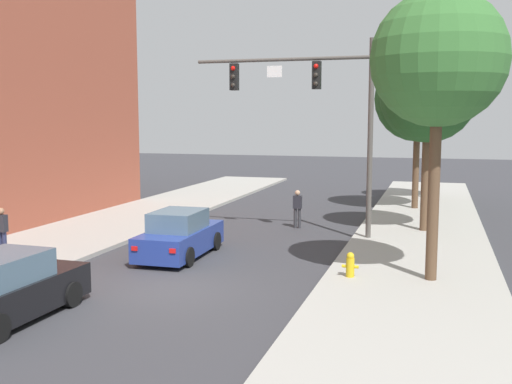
{
  "coord_description": "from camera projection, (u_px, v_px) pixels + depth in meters",
  "views": [
    {
      "loc": [
        7.05,
        -14.74,
        4.66
      ],
      "look_at": [
        0.71,
        6.25,
        2.0
      ],
      "focal_mm": 42.22,
      "sensor_mm": 36.0,
      "label": 1
    }
  ],
  "objects": [
    {
      "name": "street_tree_nearest",
      "position": [
        438.0,
        60.0,
        16.3
      ],
      "size": [
        3.71,
        3.71,
        8.0
      ],
      "color": "brown",
      "rests_on": "sidewalk_right"
    },
    {
      "name": "street_tree_third",
      "position": [
        418.0,
        99.0,
        30.07
      ],
      "size": [
        4.33,
        4.33,
        7.71
      ],
      "color": "brown",
      "rests_on": "sidewalk_right"
    },
    {
      "name": "traffic_signal_mast",
      "position": [
        318.0,
        101.0,
        23.03
      ],
      "size": [
        7.02,
        0.38,
        7.5
      ],
      "color": "#514C47",
      "rests_on": "sidewalk_right"
    },
    {
      "name": "pedestrian_crossing_road",
      "position": [
        297.0,
        207.0,
        25.79
      ],
      "size": [
        0.36,
        0.22,
        1.64
      ],
      "color": "#333338",
      "rests_on": "ground"
    },
    {
      "name": "ground_plane",
      "position": [
        166.0,
        289.0,
        16.59
      ],
      "size": [
        120.0,
        120.0,
        0.0
      ],
      "primitive_type": "plane",
      "color": "#38383D"
    },
    {
      "name": "street_tree_farthest",
      "position": [
        438.0,
        106.0,
        33.67
      ],
      "size": [
        3.56,
        3.56,
        7.07
      ],
      "color": "brown",
      "rests_on": "sidewalk_right"
    },
    {
      "name": "sidewalk_right",
      "position": [
        408.0,
        308.0,
        14.72
      ],
      "size": [
        5.0,
        60.0,
        0.15
      ],
      "primitive_type": "cube",
      "color": "#A8A59E",
      "rests_on": "ground"
    },
    {
      "name": "street_tree_second",
      "position": [
        428.0,
        95.0,
        23.9
      ],
      "size": [
        3.83,
        3.83,
        7.39
      ],
      "color": "brown",
      "rests_on": "sidewalk_right"
    },
    {
      "name": "pedestrian_sidewalk_left_walker",
      "position": [
        2.0,
        230.0,
        19.67
      ],
      "size": [
        0.36,
        0.22,
        1.64
      ],
      "color": "#232847",
      "rests_on": "sidewalk_left"
    },
    {
      "name": "fire_hydrant",
      "position": [
        350.0,
        265.0,
        17.27
      ],
      "size": [
        0.48,
        0.24,
        0.72
      ],
      "color": "gold",
      "rests_on": "sidewalk_right"
    },
    {
      "name": "car_following_black",
      "position": [
        6.0,
        290.0,
        13.93
      ],
      "size": [
        1.91,
        4.28,
        1.6
      ],
      "color": "black",
      "rests_on": "ground"
    },
    {
      "name": "car_lead_blue",
      "position": [
        180.0,
        236.0,
        20.43
      ],
      "size": [
        1.9,
        4.27,
        1.6
      ],
      "color": "navy",
      "rests_on": "ground"
    }
  ]
}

